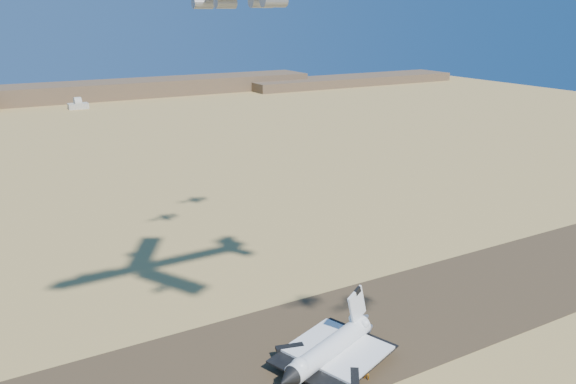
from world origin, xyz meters
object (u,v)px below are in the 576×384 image
shuttle (329,351)px  crew_b (367,374)px  crew_c (365,375)px  crew_a (369,377)px

shuttle → crew_b: bearing=-74.3°
crew_b → crew_c: 0.95m
crew_b → crew_c: bearing=96.4°
crew_a → crew_c: size_ratio=1.02×
crew_a → crew_b: 1.28m
shuttle → crew_a: shuttle is taller
shuttle → crew_b: 11.30m
crew_a → crew_c: (-0.46, 0.94, -0.02)m
crew_b → crew_c: (-0.92, -0.25, 0.02)m
shuttle → crew_b: shuttle is taller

